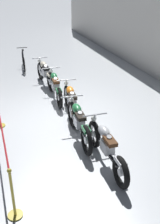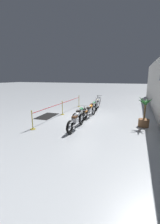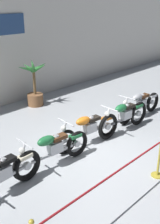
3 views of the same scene
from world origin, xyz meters
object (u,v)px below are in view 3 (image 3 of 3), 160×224
at_px(stanchion_far_left, 128,172).
at_px(motorcycle_green_3, 124,117).
at_px(motorcycle_silver_4, 140,105).
at_px(motorcycle_orange_2, 88,129).
at_px(potted_palm_left_of_row, 35,88).
at_px(stanchion_mid_left, 159,162).
at_px(motorcycle_green_1, 53,150).

bearing_deg(stanchion_far_left, motorcycle_green_3, 36.67).
bearing_deg(motorcycle_silver_4, motorcycle_orange_2, -179.53).
xyz_separation_m(potted_palm_left_of_row, stanchion_far_left, (-2.11, -5.62, 0.01)).
height_order(motorcycle_orange_2, potted_palm_left_of_row, potted_palm_left_of_row).
height_order(motorcycle_green_3, stanchion_mid_left, stanchion_mid_left).
xyz_separation_m(motorcycle_green_1, motorcycle_orange_2, (1.39, 0.16, 0.01)).
relative_size(motorcycle_orange_2, stanchion_mid_left, 2.11).
distance_m(stanchion_far_left, stanchion_mid_left, 1.27).
bearing_deg(potted_palm_left_of_row, stanchion_far_left, -110.64).
bearing_deg(motorcycle_green_3, potted_palm_left_of_row, 97.21).
bearing_deg(motorcycle_green_3, stanchion_far_left, -143.33).
xyz_separation_m(motorcycle_green_1, potted_palm_left_of_row, (2.28, 3.63, 0.23)).
height_order(motorcycle_orange_2, motorcycle_silver_4, motorcycle_silver_4).
xyz_separation_m(motorcycle_orange_2, motorcycle_silver_4, (2.59, 0.02, -0.01)).
bearing_deg(motorcycle_silver_4, motorcycle_green_1, -177.46).
bearing_deg(stanchion_mid_left, potted_palm_left_of_row, 81.04).
xyz_separation_m(motorcycle_silver_4, stanchion_far_left, (-3.82, -2.17, 0.24)).
height_order(motorcycle_green_3, motorcycle_silver_4, motorcycle_green_3).
bearing_deg(motorcycle_silver_4, stanchion_mid_left, -140.06).
relative_size(motorcycle_green_3, motorcycle_silver_4, 0.97).
bearing_deg(motorcycle_green_3, motorcycle_green_1, 178.62).
height_order(motorcycle_green_1, motorcycle_orange_2, motorcycle_green_1).
relative_size(stanchion_far_left, stanchion_mid_left, 6.66).
relative_size(motorcycle_green_1, stanchion_far_left, 0.31).
bearing_deg(stanchion_mid_left, motorcycle_green_3, 54.87).
bearing_deg(potted_palm_left_of_row, stanchion_mid_left, -98.96).
bearing_deg(motorcycle_orange_2, potted_palm_left_of_row, 75.61).
relative_size(motorcycle_green_3, stanchion_mid_left, 2.08).
bearing_deg(stanchion_mid_left, motorcycle_green_1, 125.05).
distance_m(motorcycle_orange_2, stanchion_mid_left, 2.15).
distance_m(motorcycle_green_3, stanchion_far_left, 3.23).
bearing_deg(motorcycle_green_1, stanchion_mid_left, -54.95).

